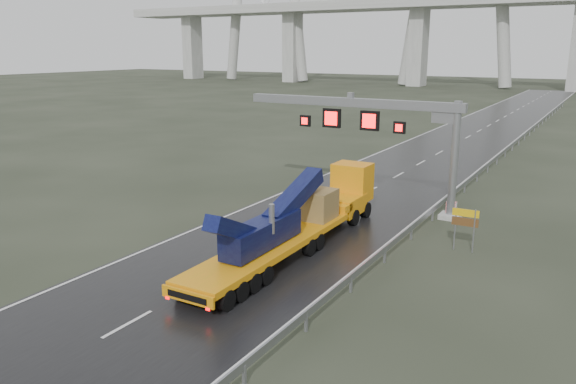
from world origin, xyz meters
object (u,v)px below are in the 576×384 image
Objects in this scene: exit_sign_pair at (465,221)px; striped_barrier at (451,210)px; heavy_haul_truck at (307,215)px; sign_gantry at (380,123)px.

striped_barrier is (-2.11, 5.61, -1.09)m from exit_sign_pair.
heavy_haul_truck reaches higher than striped_barrier.
sign_gantry reaches higher than striped_barrier.
heavy_haul_truck is (-0.76, -8.29, -4.08)m from sign_gantry.
sign_gantry is at bearing 139.94° from exit_sign_pair.
heavy_haul_truck is 16.50× the size of striped_barrier.
heavy_haul_truck is at bearing -95.26° from sign_gantry.
sign_gantry is 6.50× the size of exit_sign_pair.
striped_barrier is at bearing 56.35° from heavy_haul_truck.
exit_sign_pair reaches higher than striped_barrier.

